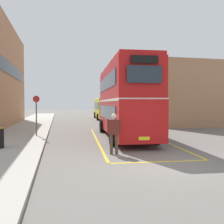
{
  "coord_description": "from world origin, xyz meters",
  "views": [
    {
      "loc": [
        -3.78,
        -8.07,
        2.25
      ],
      "look_at": [
        0.24,
        10.11,
        1.6
      ],
      "focal_mm": 39.14,
      "sensor_mm": 36.0,
      "label": 1
    }
  ],
  "objects_px": {
    "pedestrian_boarding": "(114,131)",
    "bus_stop_sign": "(36,112)",
    "single_deck_bus": "(105,108)",
    "double_decker_bus": "(124,100)"
  },
  "relations": [
    {
      "from": "single_deck_bus",
      "to": "pedestrian_boarding",
      "type": "bearing_deg",
      "value": -99.91
    },
    {
      "from": "double_decker_bus",
      "to": "pedestrian_boarding",
      "type": "relative_size",
      "value": 5.56
    },
    {
      "from": "pedestrian_boarding",
      "to": "bus_stop_sign",
      "type": "xyz_separation_m",
      "value": [
        -3.79,
        6.2,
        0.66
      ]
    },
    {
      "from": "double_decker_bus",
      "to": "pedestrian_boarding",
      "type": "height_order",
      "value": "double_decker_bus"
    },
    {
      "from": "pedestrian_boarding",
      "to": "double_decker_bus",
      "type": "bearing_deg",
      "value": 69.9
    },
    {
      "from": "double_decker_bus",
      "to": "single_deck_bus",
      "type": "relative_size",
      "value": 1.03
    },
    {
      "from": "single_deck_bus",
      "to": "pedestrian_boarding",
      "type": "relative_size",
      "value": 5.39
    },
    {
      "from": "pedestrian_boarding",
      "to": "bus_stop_sign",
      "type": "height_order",
      "value": "bus_stop_sign"
    },
    {
      "from": "single_deck_bus",
      "to": "pedestrian_boarding",
      "type": "xyz_separation_m",
      "value": [
        -4.25,
        -24.35,
        -0.58
      ]
    },
    {
      "from": "single_deck_bus",
      "to": "bus_stop_sign",
      "type": "height_order",
      "value": "single_deck_bus"
    }
  ]
}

